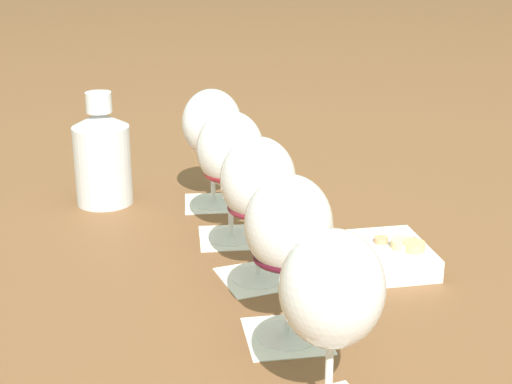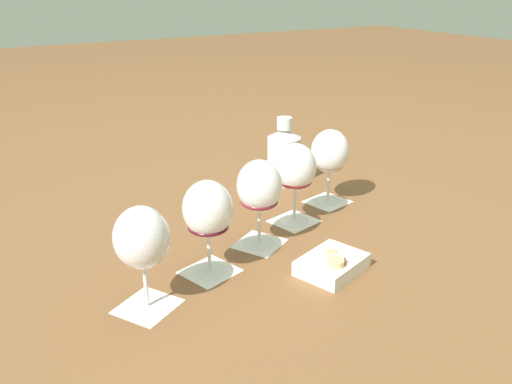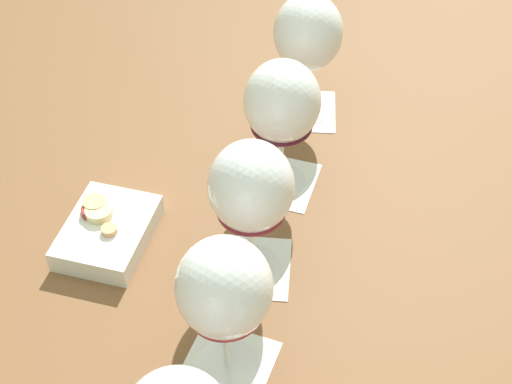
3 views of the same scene
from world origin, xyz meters
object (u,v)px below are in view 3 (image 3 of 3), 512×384
wine_glass_4 (308,38)px  snack_dish (107,231)px  wine_glass_3 (282,106)px  wine_glass_2 (249,190)px  wine_glass_1 (224,293)px

wine_glass_4 → snack_dish: wine_glass_4 is taller
wine_glass_3 → snack_dish: 0.28m
wine_glass_3 → wine_glass_4: bearing=20.0°
wine_glass_3 → wine_glass_2: bearing=-160.6°
wine_glass_2 → wine_glass_4: same height
wine_glass_1 → wine_glass_2: (0.13, 0.06, 0.00)m
wine_glass_4 → wine_glass_2: bearing=-160.3°
wine_glass_1 → wine_glass_3: (0.28, 0.12, 0.00)m
wine_glass_2 → wine_glass_4: 0.32m
wine_glass_1 → wine_glass_4: size_ratio=1.00×
wine_glass_1 → wine_glass_4: bearing=21.3°
wine_glass_1 → wine_glass_3: 0.31m
wine_glass_1 → wine_glass_2: same height
wine_glass_3 → wine_glass_4: same height
wine_glass_3 → wine_glass_4: 0.16m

